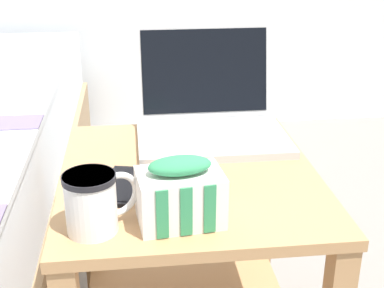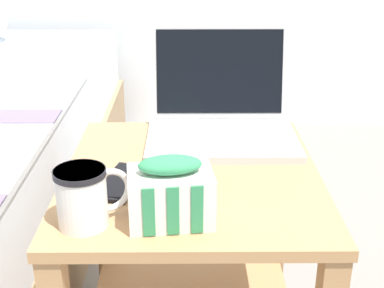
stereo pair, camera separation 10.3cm
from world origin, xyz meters
The scene contains 5 objects.
bedside_table centered at (0.00, 0.00, 0.33)m, with size 0.52×0.57×0.52m.
laptop centered at (0.07, 0.20, 0.57)m, with size 0.34×0.29×0.25m.
mug_front_left centered at (-0.18, -0.20, 0.58)m, with size 0.12×0.09×0.10m.
snack_bag centered at (-0.04, -0.19, 0.57)m, with size 0.15×0.11×0.12m.
cell_phone centered at (-0.14, -0.06, 0.52)m, with size 0.10×0.17×0.01m.
Camera 1 is at (-0.11, -0.98, 1.00)m, focal length 50.00 mm.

